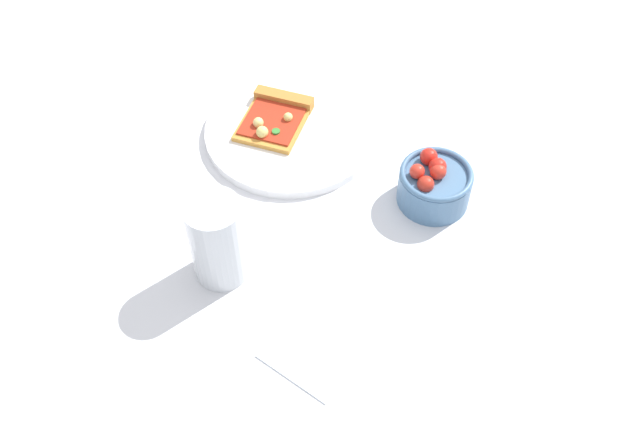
# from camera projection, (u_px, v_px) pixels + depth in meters

# --- Properties ---
(ground_plane) EXTENTS (2.40, 2.40, 0.00)m
(ground_plane) POSITION_uv_depth(u_px,v_px,m) (297.00, 167.00, 1.04)
(ground_plane) COLOR silver
(ground_plane) RESTS_ON ground
(plate) EXTENTS (0.26, 0.26, 0.01)m
(plate) POSITION_uv_depth(u_px,v_px,m) (291.00, 131.00, 1.07)
(plate) COLOR white
(plate) RESTS_ON ground_plane
(pizza_slice_main) EXTENTS (0.10, 0.12, 0.02)m
(pizza_slice_main) POSITION_uv_depth(u_px,v_px,m) (275.00, 116.00, 1.07)
(pizza_slice_main) COLOR gold
(pizza_slice_main) RESTS_ON plate
(salad_bowl) EXTENTS (0.10, 0.10, 0.07)m
(salad_bowl) POSITION_uv_depth(u_px,v_px,m) (434.00, 184.00, 0.97)
(salad_bowl) COLOR #4C7299
(salad_bowl) RESTS_ON ground_plane
(soda_glass) EXTENTS (0.07, 0.07, 0.13)m
(soda_glass) POSITION_uv_depth(u_px,v_px,m) (218.00, 241.00, 0.87)
(soda_glass) COLOR silver
(soda_glass) RESTS_ON ground_plane
(paper_napkin) EXTENTS (0.14, 0.18, 0.00)m
(paper_napkin) POSITION_uv_depth(u_px,v_px,m) (330.00, 331.00, 0.86)
(paper_napkin) COLOR white
(paper_napkin) RESTS_ON ground_plane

